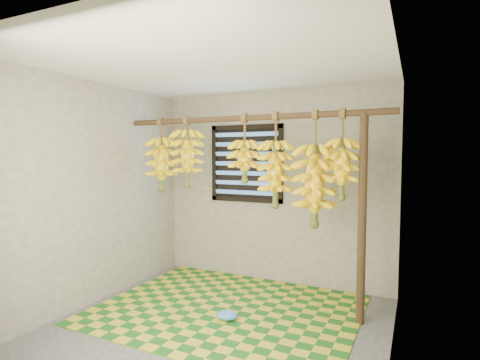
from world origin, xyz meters
The scene contains 16 objects.
floor centered at (0.00, 0.00, -0.01)m, with size 3.00×3.00×0.01m, color #464646.
ceiling centered at (0.00, 0.00, 2.40)m, with size 3.00×3.00×0.01m, color silver.
wall_back centered at (0.00, 1.50, 1.20)m, with size 3.00×0.01×2.40m, color slate.
wall_left centered at (-1.50, 0.00, 1.20)m, with size 0.01×3.00×2.40m, color slate.
wall_right centered at (1.50, 0.00, 1.20)m, with size 0.01×3.00×2.40m, color slate.
window centered at (-0.35, 1.48, 1.50)m, with size 1.00×0.04×1.00m.
hanging_pole centered at (0.00, 0.70, 2.00)m, with size 0.06×0.06×3.00m, color #44301A.
support_post centered at (1.20, 0.70, 1.00)m, with size 0.08×0.08×2.00m, color #44301A.
woven_mat centered at (-0.09, 0.44, 0.01)m, with size 2.60×2.08×0.01m, color #1D5B1B.
plastic_bag centered at (0.02, 0.20, 0.05)m, with size 0.22×0.16×0.09m, color #3F91EC.
banana_bunch_a centered at (-1.11, 0.70, 1.50)m, with size 0.35×0.35×0.87m.
banana_bunch_b centered at (-0.74, 0.70, 1.57)m, with size 0.37×0.37×0.81m.
banana_bunch_c centered at (-0.01, 0.70, 1.54)m, with size 0.34×0.34×0.73m.
banana_bunch_d centered at (0.33, 0.70, 1.41)m, with size 0.35×0.35×0.98m.
banana_bunch_e centered at (0.74, 0.70, 1.30)m, with size 0.41×0.41×1.15m.
banana_bunch_f centered at (1.00, 0.70, 1.48)m, with size 0.29×0.29×0.87m.
Camera 1 is at (1.65, -2.94, 1.60)m, focal length 28.00 mm.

